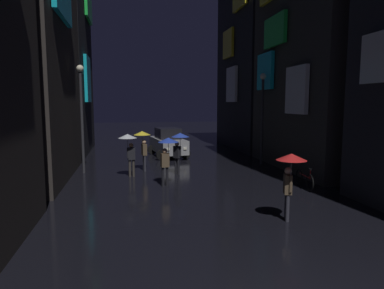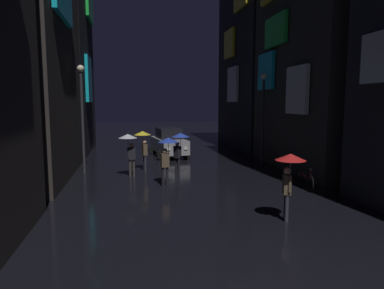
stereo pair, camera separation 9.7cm
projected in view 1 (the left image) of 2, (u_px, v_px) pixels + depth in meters
building_left_far at (57, 49)px, 24.11m from camera, size 4.25×8.13×14.82m
building_right_mid at (318, 53)px, 18.50m from camera, size 4.25×8.57×12.59m
building_right_far at (256, 53)px, 27.21m from camera, size 4.25×8.77×15.09m
pedestrian_midstreet_left_blue at (179, 142)px, 17.09m from camera, size 0.90×0.90×2.12m
pedestrian_midstreet_centre_red at (290, 168)px, 10.22m from camera, size 0.90×0.90×2.12m
pedestrian_near_crossing_blue at (167, 148)px, 14.75m from camera, size 0.90×0.90×2.12m
pedestrian_foreground_left_clear at (129, 143)px, 16.53m from camera, size 0.90×0.90×2.12m
pedestrian_far_right_yellow at (143, 140)px, 18.10m from camera, size 0.90×0.90×2.12m
bicycle_parked_at_storefront at (304, 179)px, 14.52m from camera, size 0.26×1.82×0.96m
car_distant at (168, 143)px, 23.11m from camera, size 2.63×4.32×1.92m
streetlamp_left_far at (82, 106)px, 17.27m from camera, size 0.36×0.36×5.49m
streetlamp_right_far at (262, 108)px, 19.85m from camera, size 0.36×0.36×5.30m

